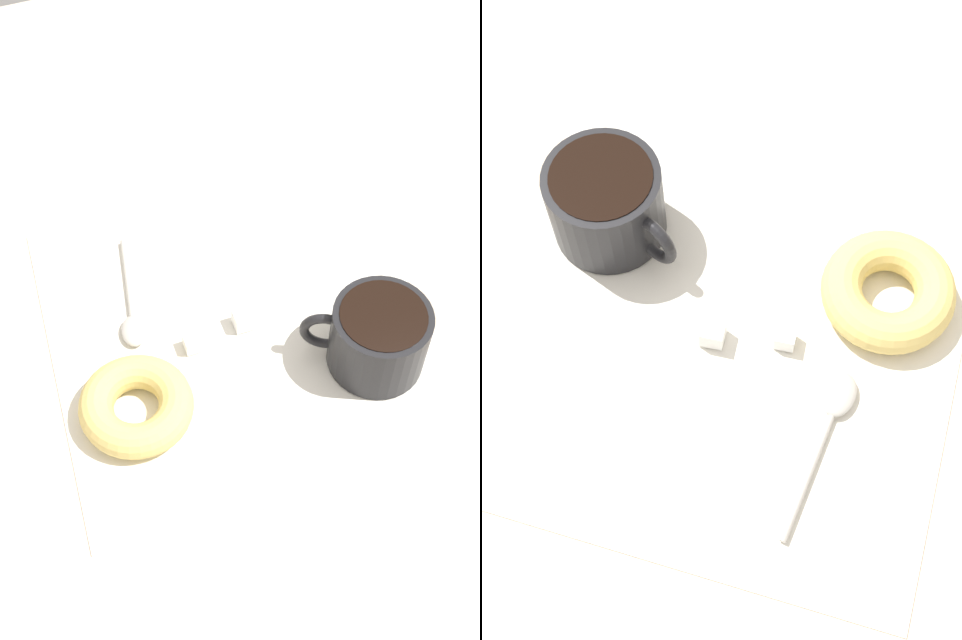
{
  "view_description": "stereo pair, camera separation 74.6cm",
  "coord_description": "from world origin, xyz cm",
  "views": [
    {
      "loc": [
        -17.26,
        -44.9,
        70.3
      ],
      "look_at": [
        -0.56,
        0.75,
        2.3
      ],
      "focal_mm": 50.0,
      "sensor_mm": 36.0,
      "label": 1
    },
    {
      "loc": [
        -6.76,
        28.48,
        61.77
      ],
      "look_at": [
        -0.56,
        0.75,
        2.3
      ],
      "focal_mm": 50.0,
      "sensor_mm": 36.0,
      "label": 2
    }
  ],
  "objects": [
    {
      "name": "spoon",
      "position": [
        -9.77,
        5.9,
        0.7
      ],
      "size": [
        3.84,
        13.36,
        0.9
      ],
      "color": "#B7B2A8",
      "rests_on": "napkin"
    },
    {
      "name": "napkin",
      "position": [
        -0.56,
        0.75,
        0.15
      ],
      "size": [
        37.92,
        37.92,
        0.3
      ],
      "primitive_type": "cube",
      "rotation": [
        0.0,
        0.0,
        -0.07
      ],
      "color": "white",
      "rests_on": "ground_plane"
    },
    {
      "name": "ground_plane",
      "position": [
        0.0,
        0.0,
        -1.0
      ],
      "size": [
        120.0,
        120.0,
        2.0
      ],
      "primitive_type": "cube",
      "color": "beige"
    },
    {
      "name": "sugar_cube",
      "position": [
        -5.39,
        0.58,
        1.06
      ],
      "size": [
        1.53,
        1.53,
        1.53
      ],
      "primitive_type": "cube",
      "color": "white",
      "rests_on": "napkin"
    },
    {
      "name": "coffee_cup",
      "position": [
        10.08,
        -6.35,
        3.94
      ],
      "size": [
        11.09,
        9.0,
        6.99
      ],
      "color": "black",
      "rests_on": "napkin"
    },
    {
      "name": "donut",
      "position": [
        -12.29,
        -4.57,
        1.87
      ],
      "size": [
        10.27,
        10.27,
        3.15
      ],
      "primitive_type": "torus",
      "color": "#E5C66B",
      "rests_on": "napkin"
    },
    {
      "name": "sugar_cube_extra",
      "position": [
        -0.27,
        1.43,
        1.2
      ],
      "size": [
        1.8,
        1.8,
        1.8
      ],
      "primitive_type": "cube",
      "color": "white",
      "rests_on": "napkin"
    }
  ]
}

